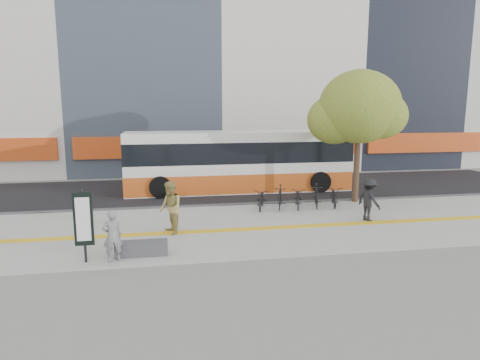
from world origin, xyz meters
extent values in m
plane|color=slate|center=(0.00, 0.00, 0.00)|extent=(120.00, 120.00, 0.00)
cube|color=gray|center=(0.00, 1.50, 0.04)|extent=(40.00, 7.00, 0.08)
cube|color=gold|center=(0.00, 1.00, 0.09)|extent=(40.00, 0.45, 0.01)
cube|color=black|center=(0.00, 9.00, 0.03)|extent=(40.00, 8.00, 0.06)
cube|color=#3E3E40|center=(0.00, 5.00, 0.07)|extent=(40.00, 0.25, 0.14)
cube|color=#CA4615|center=(2.00, 14.05, 2.00)|extent=(19.00, 0.50, 1.40)
cube|color=#B7B7B2|center=(20.00, 20.00, 13.00)|extent=(16.00, 12.00, 26.00)
cube|color=#CA4615|center=(20.00, 14.05, 2.00)|extent=(15.20, 0.50, 1.40)
cube|color=#3E3E40|center=(-2.60, -1.20, 0.30)|extent=(1.60, 0.45, 0.45)
cylinder|color=black|center=(-4.20, -1.50, 1.18)|extent=(0.08, 0.08, 2.20)
cube|color=black|center=(-4.20, -1.50, 1.40)|extent=(0.55, 0.08, 1.60)
cube|color=white|center=(-4.20, -1.55, 1.40)|extent=(0.40, 0.02, 1.30)
cylinder|color=#322017|center=(7.20, 4.70, 1.68)|extent=(0.28, 0.28, 3.20)
ellipsoid|color=#446421|center=(7.20, 4.70, 4.60)|extent=(3.80, 3.80, 3.42)
ellipsoid|color=#446421|center=(6.20, 5.20, 4.00)|extent=(2.60, 2.60, 2.34)
ellipsoid|color=#446421|center=(8.10, 4.30, 4.20)|extent=(2.40, 2.40, 2.16)
ellipsoid|color=#446421|center=(7.50, 5.50, 5.40)|extent=(2.20, 2.20, 1.98)
cube|color=silver|center=(2.14, 8.50, 1.67)|extent=(12.08, 2.52, 3.22)
cube|color=#BF501A|center=(2.14, 8.50, 0.61)|extent=(12.10, 2.54, 1.01)
cube|color=black|center=(2.14, 8.50, 2.22)|extent=(12.10, 2.54, 1.11)
cylinder|color=black|center=(-2.08, 7.24, 0.61)|extent=(1.11, 0.35, 1.11)
cylinder|color=black|center=(-2.08, 9.76, 0.61)|extent=(1.11, 0.35, 1.11)
cylinder|color=black|center=(6.37, 7.24, 0.61)|extent=(1.11, 0.35, 1.11)
cylinder|color=black|center=(6.37, 9.76, 0.61)|extent=(1.11, 0.35, 1.11)
imported|color=black|center=(2.39, 4.00, 0.55)|extent=(1.11, 1.88, 0.93)
imported|color=black|center=(3.25, 4.00, 0.60)|extent=(0.97, 1.79, 1.04)
imported|color=black|center=(4.11, 4.00, 0.55)|extent=(1.11, 1.88, 0.93)
imported|color=black|center=(4.97, 4.00, 0.60)|extent=(0.97, 1.79, 1.04)
imported|color=black|center=(5.83, 4.00, 0.55)|extent=(1.11, 1.88, 0.93)
imported|color=black|center=(-3.40, -1.58, 0.87)|extent=(0.65, 0.52, 1.57)
imported|color=#9B8A4B|center=(-1.67, 0.92, 1.04)|extent=(0.97, 1.11, 1.93)
imported|color=black|center=(6.20, 1.35, 0.94)|extent=(0.96, 1.26, 1.73)
camera|label=1|loc=(-1.79, -14.10, 4.66)|focal=31.80mm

